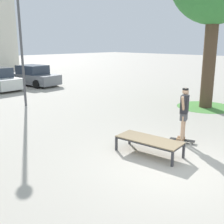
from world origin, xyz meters
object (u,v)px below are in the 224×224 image
Objects in this scene: skateboard at (182,140)px; skater at (184,110)px; car_grey at (34,76)px; light_post at (20,28)px; skate_box at (149,141)px.

skateboard is 0.99m from skater.
car_grey is 7.71m from light_post.
skater is 14.72m from car_grey.
skater reaches higher than skateboard.
light_post is at bearing -123.81° from car_grey.
skate_box is 2.41× the size of skateboard.
car_grey is at bearing 72.10° from skate_box.
skateboard is at bearing -101.95° from car_grey.
light_post is at bearing 85.41° from skate_box.
skater is 0.29× the size of light_post.
light_post reaches higher than skater.
skateboard is at bearing -69.46° from skater.
skateboard is 14.73m from car_grey.
car_grey is (3.05, 14.40, -0.38)m from skater.
skate_box is 0.45× the size of car_grey.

